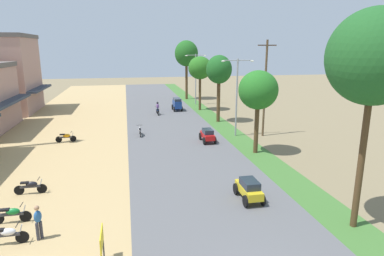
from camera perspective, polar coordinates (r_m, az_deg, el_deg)
The scene contains 20 objects.
shophouse_far at distance 49.75m, azimuth -29.84°, elevation 8.09°, with size 8.65×8.80×10.10m.
parked_motorbike_nearest at distance 16.87m, azimuth -29.37°, elevation -15.71°, with size 1.80×0.54×0.94m.
parked_motorbike_second at distance 18.61m, azimuth -28.69°, elevation -12.85°, with size 1.80×0.54×0.94m.
parked_motorbike_third at distance 21.54m, azimuth -26.11°, elevation -8.99°, with size 1.80×0.54×0.94m.
parked_motorbike_fourth at distance 31.81m, azimuth -20.94°, elevation -1.43°, with size 1.80×0.54×0.94m.
street_signboard at distance 13.79m, azimuth -15.33°, elevation -18.48°, with size 0.06×1.30×1.50m.
pedestrian_on_shoulder at distance 16.47m, azimuth -25.06°, elevation -14.30°, with size 0.42×0.43×1.62m.
median_tree_nearest at distance 16.17m, azimuth 29.01°, elevation 10.54°, with size 3.99×3.99×9.97m.
median_tree_second at distance 26.34m, azimuth 11.38°, elevation 6.35°, with size 3.09×3.09×6.62m.
median_tree_third at distance 37.50m, azimuth 4.69°, elevation 9.91°, with size 2.89×2.89×7.54m.
median_tree_fourth at distance 44.79m, azimuth 1.40°, elevation 10.29°, with size 3.16×3.16×7.23m.
median_tree_fifth at distance 54.72m, azimuth -0.97°, elevation 12.70°, with size 3.78×3.78×9.52m.
streetlamp_near at distance 31.51m, azimuth 7.75°, elevation 6.20°, with size 3.16×0.20×7.33m.
streetlamp_mid at distance 49.50m, azimuth 0.64°, elevation 9.04°, with size 3.16×0.20×7.43m.
utility_pole_near at distance 32.11m, azimuth 12.51°, elevation 6.90°, with size 1.80×0.20×9.09m.
car_sedan_yellow at distance 18.87m, azimuth 9.83°, elevation -10.28°, with size 1.10×2.26×1.19m.
car_sedan_red at distance 29.72m, azimuth 2.70°, elevation -1.16°, with size 1.10×2.26×1.19m.
car_van_blue at distance 44.85m, azimuth -2.60°, elevation 4.25°, with size 1.19×2.41×1.67m.
motorbike_ahead_second at distance 32.31m, azimuth -9.00°, elevation -0.42°, with size 0.54×1.80×0.94m.
motorbike_ahead_third at distance 42.17m, azimuth -5.97°, elevation 3.36°, with size 0.54×1.80×1.66m.
Camera 1 is at (-4.42, -8.02, 8.33)m, focal length 30.84 mm.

